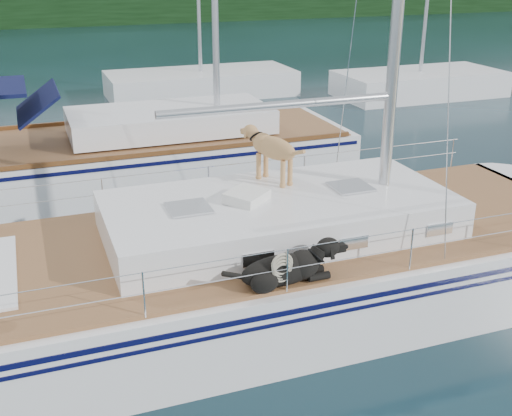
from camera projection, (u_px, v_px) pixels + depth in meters
name	position (u px, v px, depth m)	size (l,w,h in m)	color
ground	(230.00, 311.00, 10.03)	(120.00, 120.00, 0.00)	black
shore_bank	(48.00, 17.00, 50.10)	(92.00, 1.00, 1.20)	#595147
main_sailboat	(236.00, 272.00, 9.81)	(12.00, 3.80, 14.01)	white
neighbor_sailboat	(128.00, 157.00, 15.51)	(11.00, 3.50, 13.30)	white
bg_boat_center	(201.00, 84.00, 25.10)	(7.20, 3.00, 11.65)	white
bg_boat_east	(419.00, 84.00, 25.04)	(6.40, 3.00, 11.65)	white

